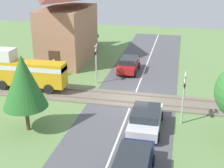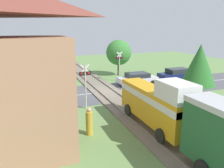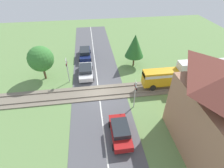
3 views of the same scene
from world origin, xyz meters
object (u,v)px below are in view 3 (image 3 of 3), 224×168
(pedestrian_by_station, at_px, (174,103))
(car_near_crossing, at_px, (86,71))
(crossing_signal_west_approach, at_px, (67,67))
(train, at_px, (202,72))
(car_behind_queue, at_px, (85,53))
(car_far_side, at_px, (120,131))
(crossing_signal_east_approach, at_px, (135,91))
(station_building, at_px, (220,117))

(pedestrian_by_station, bearing_deg, car_near_crossing, -130.26)
(crossing_signal_west_approach, bearing_deg, pedestrian_by_station, 59.88)
(train, distance_m, crossing_signal_west_approach, 16.74)
(train, height_order, car_behind_queue, train)
(car_near_crossing, distance_m, car_far_side, 11.02)
(crossing_signal_west_approach, bearing_deg, crossing_signal_east_approach, 51.44)
(car_behind_queue, height_order, crossing_signal_west_approach, crossing_signal_west_approach)
(car_near_crossing, height_order, station_building, station_building)
(car_near_crossing, bearing_deg, car_far_side, 15.15)
(car_behind_queue, height_order, pedestrian_by_station, pedestrian_by_station)
(pedestrian_by_station, bearing_deg, car_far_side, -66.49)
(train, relative_size, car_far_side, 3.79)
(car_far_side, xyz_separation_m, pedestrian_by_station, (-2.78, 6.39, 0.00))
(crossing_signal_east_approach, distance_m, pedestrian_by_station, 4.52)
(train, xyz_separation_m, car_behind_queue, (-9.32, -14.30, -1.08))
(car_near_crossing, height_order, car_far_side, car_far_side)
(car_behind_queue, distance_m, pedestrian_by_station, 16.03)
(train, xyz_separation_m, crossing_signal_east_approach, (2.90, -9.23, 0.33))
(car_far_side, relative_size, station_building, 0.45)
(station_building, bearing_deg, crossing_signal_east_approach, -142.10)
(station_building, height_order, pedestrian_by_station, station_building)
(pedestrian_by_station, bearing_deg, crossing_signal_west_approach, -120.12)
(car_near_crossing, bearing_deg, car_behind_queue, -180.00)
(crossing_signal_west_approach, distance_m, crossing_signal_east_approach, 9.29)
(train, xyz_separation_m, pedestrian_by_station, (3.75, -5.02, -1.12))
(crossing_signal_west_approach, bearing_deg, station_building, 45.38)
(pedestrian_by_station, bearing_deg, station_building, 4.81)
(car_near_crossing, height_order, car_behind_queue, car_behind_queue)
(car_near_crossing, relative_size, crossing_signal_west_approach, 1.23)
(station_building, relative_size, pedestrian_by_station, 5.17)
(station_building, bearing_deg, train, 152.52)
(car_near_crossing, bearing_deg, crossing_signal_west_approach, -61.24)
(train, bearing_deg, car_far_side, -60.21)
(train, xyz_separation_m, crossing_signal_west_approach, (-2.90, -16.49, 0.33))
(crossing_signal_west_approach, relative_size, crossing_signal_east_approach, 1.00)
(car_near_crossing, relative_size, station_building, 0.50)
(car_behind_queue, height_order, station_building, station_building)
(car_near_crossing, relative_size, pedestrian_by_station, 2.58)
(car_far_side, relative_size, crossing_signal_west_approach, 1.11)
(car_far_side, bearing_deg, pedestrian_by_station, 113.51)
(car_near_crossing, xyz_separation_m, crossing_signal_east_approach, (6.99, 5.07, 1.47))
(station_building, bearing_deg, car_near_crossing, -143.14)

